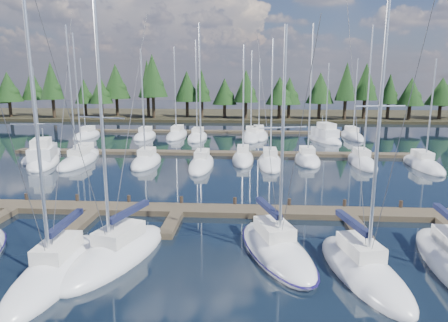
# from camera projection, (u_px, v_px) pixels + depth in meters

# --- Properties ---
(ground) EXTENTS (260.00, 260.00, 0.00)m
(ground) POSITION_uv_depth(u_px,v_px,m) (200.00, 173.00, 40.66)
(ground) COLOR black
(ground) RESTS_ON ground
(far_shore) EXTENTS (220.00, 30.00, 0.60)m
(far_shore) POSITION_uv_depth(u_px,v_px,m) (230.00, 115.00, 99.18)
(far_shore) COLOR #2A2617
(far_shore) RESTS_ON ground
(main_dock) EXTENTS (44.00, 6.13, 0.90)m
(main_dock) POSITION_uv_depth(u_px,v_px,m) (178.00, 213.00, 28.28)
(main_dock) COLOR #493E2D
(main_dock) RESTS_ON ground
(back_docks) EXTENTS (50.00, 21.80, 0.40)m
(back_docks) POSITION_uv_depth(u_px,v_px,m) (216.00, 141.00, 59.74)
(back_docks) COLOR #493E2D
(back_docks) RESTS_ON ground
(front_sailboat_2) EXTENTS (2.67, 8.81, 13.77)m
(front_sailboat_2) POSITION_uv_depth(u_px,v_px,m) (56.00, 271.00, 19.64)
(front_sailboat_2) COLOR silver
(front_sailboat_2) RESTS_ON ground
(front_sailboat_3) EXTENTS (5.39, 9.05, 13.96)m
(front_sailboat_3) POSITION_uv_depth(u_px,v_px,m) (116.00, 254.00, 21.47)
(front_sailboat_3) COLOR silver
(front_sailboat_3) RESTS_ON ground
(front_sailboat_4) EXTENTS (5.45, 9.08, 12.93)m
(front_sailboat_4) POSITION_uv_depth(u_px,v_px,m) (276.00, 249.00, 22.08)
(front_sailboat_4) COLOR silver
(front_sailboat_4) RESTS_ON ground
(front_sailboat_5) EXTENTS (4.29, 8.56, 15.20)m
(front_sailboat_5) POSITION_uv_depth(u_px,v_px,m) (363.00, 269.00, 19.72)
(front_sailboat_5) COLOR silver
(front_sailboat_5) RESTS_ON ground
(back_sailboat_rows) EXTENTS (48.23, 33.16, 16.08)m
(back_sailboat_rows) POSITION_uv_depth(u_px,v_px,m) (220.00, 146.00, 55.07)
(back_sailboat_rows) COLOR silver
(back_sailboat_rows) RESTS_ON ground
(motor_yacht_left) EXTENTS (6.00, 10.05, 4.77)m
(motor_yacht_left) POSITION_uv_depth(u_px,v_px,m) (43.00, 159.00, 45.04)
(motor_yacht_left) COLOR silver
(motor_yacht_left) RESTS_ON ground
(motor_yacht_right) EXTENTS (5.61, 9.70, 4.61)m
(motor_yacht_right) POSITION_uv_depth(u_px,v_px,m) (324.00, 137.00, 61.29)
(motor_yacht_right) COLOR silver
(motor_yacht_right) RESTS_ON ground
(tree_line) EXTENTS (186.65, 11.57, 13.90)m
(tree_line) POSITION_uv_depth(u_px,v_px,m) (222.00, 87.00, 88.24)
(tree_line) COLOR black
(tree_line) RESTS_ON far_shore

